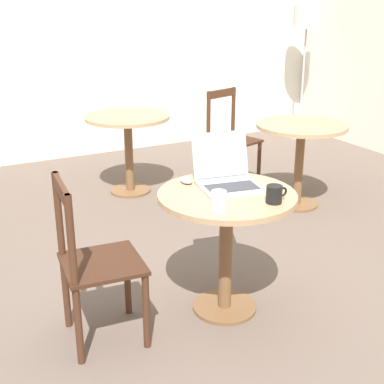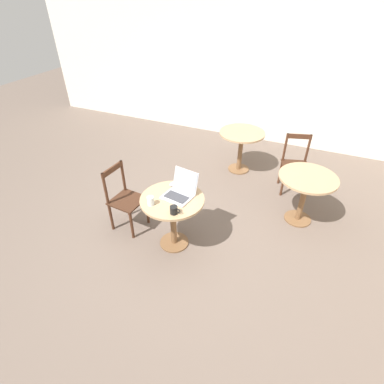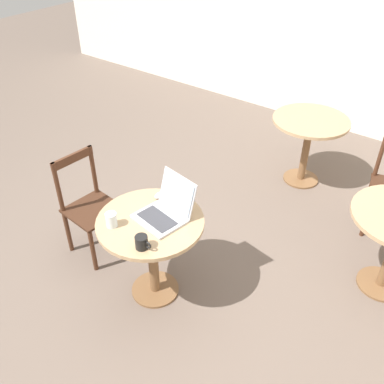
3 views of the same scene
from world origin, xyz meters
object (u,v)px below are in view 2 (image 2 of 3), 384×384
drinking_glass (151,201)px  chair_near_left (125,199)px  cafe_table_mid (306,186)px  cafe_table_far (241,140)px  mug (174,210)px  chair_mid_back (295,165)px  laptop (180,191)px  cafe_table_near (173,209)px  mouse (172,184)px

drinking_glass → chair_near_left: bearing=155.1°
cafe_table_mid → cafe_table_far: same height
chair_near_left → mug: 0.96m
chair_mid_back → laptop: laptop is taller
chair_mid_back → cafe_table_far: bearing=165.7°
cafe_table_mid → laptop: size_ratio=1.92×
cafe_table_near → cafe_table_mid: bearing=38.5°
cafe_table_far → mug: bearing=-92.7°
chair_mid_back → cafe_table_mid: bearing=-73.7°
laptop → mouse: laptop is taller
cafe_table_far → cafe_table_near: bearing=-96.7°
cafe_table_mid → laptop: bearing=-142.9°
chair_mid_back → mug: size_ratio=7.33×
laptop → chair_mid_back: bearing=57.5°
chair_near_left → cafe_table_mid: bearing=26.1°
drinking_glass → cafe_table_far: bearing=79.7°
cafe_table_near → mug: mug is taller
mug → cafe_table_near: bearing=120.9°
mug → drinking_glass: size_ratio=1.18×
chair_mid_back → drinking_glass: (-1.32, -2.02, 0.32)m
cafe_table_near → cafe_table_mid: size_ratio=1.00×
cafe_table_near → cafe_table_far: (0.24, 2.06, 0.00)m
chair_near_left → chair_mid_back: same height
cafe_table_near → chair_near_left: chair_near_left is taller
cafe_table_near → laptop: size_ratio=1.92×
cafe_table_near → mouse: bearing=115.7°
drinking_glass → laptop: bearing=52.3°
chair_near_left → cafe_table_near: bearing=-5.3°
cafe_table_near → cafe_table_far: 2.07m
laptop → cafe_table_near: bearing=-120.6°
mouse → mug: 0.54m
chair_near_left → mug: chair_near_left is taller
cafe_table_near → drinking_glass: drinking_glass is taller
chair_near_left → laptop: laptop is taller
cafe_table_mid → laptop: (-1.31, -1.00, 0.20)m
chair_near_left → cafe_table_far: bearing=64.1°
chair_mid_back → drinking_glass: size_ratio=8.65×
cafe_table_near → cafe_table_mid: 1.75m
chair_near_left → mug: bearing=-19.0°
cafe_table_far → drinking_glass: bearing=-100.3°
chair_mid_back → mug: (-1.02, -2.05, 0.32)m
laptop → mug: size_ratio=3.23×
cafe_table_far → mug: mug is taller
cafe_table_far → chair_near_left: 2.22m
cafe_table_near → chair_mid_back: chair_mid_back is taller
cafe_table_mid → chair_mid_back: size_ratio=0.84×
chair_mid_back → drinking_glass: bearing=-123.3°
cafe_table_far → chair_mid_back: 0.95m
cafe_table_mid → cafe_table_far: 1.49m
cafe_table_far → laptop: size_ratio=1.92×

